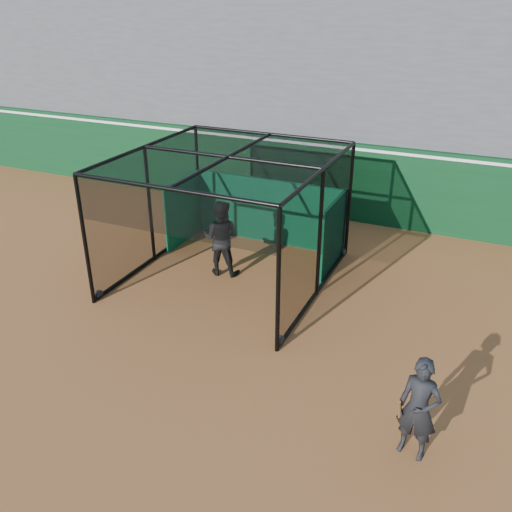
% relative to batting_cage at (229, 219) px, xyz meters
% --- Properties ---
extents(ground, '(120.00, 120.00, 0.00)m').
position_rel_batting_cage_xyz_m(ground, '(0.84, -3.32, -1.57)').
color(ground, brown).
rests_on(ground, ground).
extents(outfield_wall, '(50.00, 0.50, 2.50)m').
position_rel_batting_cage_xyz_m(outfield_wall, '(0.84, 5.18, -0.28)').
color(outfield_wall, '#093416').
rests_on(outfield_wall, ground).
extents(grandstand, '(50.00, 7.85, 8.95)m').
position_rel_batting_cage_xyz_m(grandstand, '(0.84, 8.96, 2.91)').
color(grandstand, '#4C4C4F').
rests_on(grandstand, ground).
extents(batting_cage, '(4.77, 5.16, 3.14)m').
position_rel_batting_cage_xyz_m(batting_cage, '(0.00, 0.00, 0.00)').
color(batting_cage, black).
rests_on(batting_cage, ground).
extents(batter, '(1.09, 0.92, 1.98)m').
position_rel_batting_cage_xyz_m(batter, '(-0.29, 0.06, -0.58)').
color(batter, black).
rests_on(batter, ground).
extents(on_deck_player, '(0.71, 0.53, 1.76)m').
position_rel_batting_cage_xyz_m(on_deck_player, '(5.33, -4.21, -0.69)').
color(on_deck_player, black).
rests_on(on_deck_player, ground).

